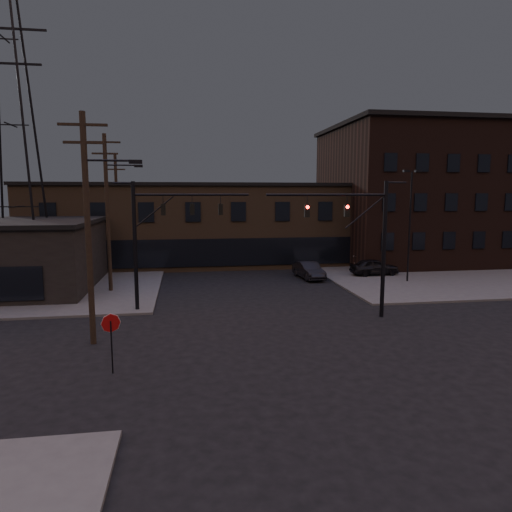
{
  "coord_description": "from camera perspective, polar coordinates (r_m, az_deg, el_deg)",
  "views": [
    {
      "loc": [
        -4.97,
        -20.45,
        7.26
      ],
      "look_at": [
        -0.72,
        6.7,
        3.5
      ],
      "focal_mm": 32.0,
      "sensor_mm": 36.0,
      "label": 1
    }
  ],
  "objects": [
    {
      "name": "ground",
      "position": [
        22.26,
        4.6,
        -11.27
      ],
      "size": [
        140.0,
        140.0,
        0.0
      ],
      "primitive_type": "plane",
      "color": "black",
      "rests_on": "ground"
    },
    {
      "name": "sidewalk_ne",
      "position": [
        50.8,
        23.29,
        -0.98
      ],
      "size": [
        30.0,
        30.0,
        0.15
      ],
      "primitive_type": "cube",
      "color": "#474744",
      "rests_on": "ground"
    },
    {
      "name": "building_row",
      "position": [
        48.81,
        -3.03,
        3.95
      ],
      "size": [
        40.0,
        12.0,
        8.0
      ],
      "primitive_type": "cube",
      "color": "#4D3B29",
      "rests_on": "ground"
    },
    {
      "name": "building_right",
      "position": [
        53.71,
        21.42,
        6.98
      ],
      "size": [
        22.0,
        16.0,
        14.0
      ],
      "primitive_type": "cube",
      "color": "black",
      "rests_on": "ground"
    },
    {
      "name": "traffic_signal_near",
      "position": [
        27.1,
        13.56,
        2.64
      ],
      "size": [
        7.12,
        0.24,
        8.0
      ],
      "color": "black",
      "rests_on": "ground"
    },
    {
      "name": "traffic_signal_far",
      "position": [
        28.59,
        -12.38,
        3.1
      ],
      "size": [
        7.12,
        0.24,
        8.0
      ],
      "color": "black",
      "rests_on": "ground"
    },
    {
      "name": "stop_sign",
      "position": [
        19.48,
        -17.67,
        -8.73
      ],
      "size": [
        0.72,
        0.33,
        2.48
      ],
      "color": "black",
      "rests_on": "ground"
    },
    {
      "name": "utility_pole_near",
      "position": [
        22.93,
        -20.14,
        3.84
      ],
      "size": [
        3.7,
        0.28,
        11.0
      ],
      "color": "black",
      "rests_on": "ground"
    },
    {
      "name": "utility_pole_mid",
      "position": [
        34.9,
        -17.98,
        5.55
      ],
      "size": [
        3.7,
        0.28,
        11.5
      ],
      "color": "black",
      "rests_on": "ground"
    },
    {
      "name": "utility_pole_far",
      "position": [
        46.93,
        -16.97,
        5.65
      ],
      "size": [
        2.2,
        0.28,
        11.0
      ],
      "color": "black",
      "rests_on": "ground"
    },
    {
      "name": "transmission_tower",
      "position": [
        40.93,
        -28.31,
        14.24
      ],
      "size": [
        7.0,
        7.0,
        25.0
      ],
      "primitive_type": null,
      "color": "black",
      "rests_on": "ground"
    },
    {
      "name": "lot_light_a",
      "position": [
        38.89,
        18.71,
        4.81
      ],
      "size": [
        1.5,
        0.28,
        9.14
      ],
      "color": "black",
      "rests_on": "ground"
    },
    {
      "name": "lot_light_b",
      "position": [
        46.19,
        22.47,
        5.04
      ],
      "size": [
        1.5,
        0.28,
        9.14
      ],
      "color": "black",
      "rests_on": "ground"
    },
    {
      "name": "parked_car_lot_a",
      "position": [
        41.54,
        14.57,
        -1.31
      ],
      "size": [
        4.29,
        1.85,
        1.44
      ],
      "primitive_type": "imported",
      "rotation": [
        0.0,
        0.0,
        1.61
      ],
      "color": "black",
      "rests_on": "sidewalk_ne"
    },
    {
      "name": "parked_car_lot_b",
      "position": [
        45.34,
        14.89,
        -0.67
      ],
      "size": [
        4.73,
        2.68,
        1.29
      ],
      "primitive_type": "imported",
      "rotation": [
        0.0,
        0.0,
        1.78
      ],
      "color": "#B8B8BB",
      "rests_on": "sidewalk_ne"
    },
    {
      "name": "car_crossing",
      "position": [
        39.52,
        6.61,
        -1.77
      ],
      "size": [
        1.99,
        4.56,
        1.46
      ],
      "primitive_type": "imported",
      "rotation": [
        0.0,
        0.0,
        0.1
      ],
      "color": "black",
      "rests_on": "ground"
    }
  ]
}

